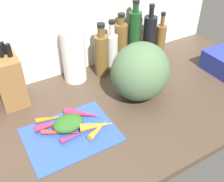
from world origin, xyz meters
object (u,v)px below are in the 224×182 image
object	(u,v)px
knife_block	(9,79)
bottle_2	(121,42)
bottle_0	(102,54)
carrot_1	(50,119)
winter_squash	(140,72)
bottle_5	(160,40)
carrot_3	(73,136)
carrot_6	(61,132)
carrot_5	(52,124)
carrot_4	(83,114)
cutting_board	(71,134)
carrot_0	(97,126)
bottle_1	(112,50)
carrot_2	(98,129)
bottle_3	(134,36)
paper_towel_roll	(74,56)
bottle_4	(149,38)

from	to	relation	value
knife_block	bottle_2	world-z (taller)	knife_block
knife_block	bottle_0	distance (cm)	45.58
carrot_1	winter_squash	xyz separation A→B (cm)	(42.11, -3.79, 11.40)
knife_block	bottle_5	world-z (taller)	knife_block
carrot_3	bottle_2	bearing A→B (deg)	40.90
carrot_6	knife_block	distance (cm)	35.11
winter_squash	bottle_5	bearing A→B (deg)	38.42
carrot_5	bottle_2	xyz separation A→B (cm)	(51.59, 30.82, 9.58)
carrot_1	carrot_4	bearing A→B (deg)	-20.37
carrot_3	carrot_4	size ratio (longest dim) A/B	0.67
cutting_board	carrot_0	distance (cm)	10.79
winter_squash	bottle_1	size ratio (longest dim) A/B	0.99
carrot_2	carrot_4	xyz separation A→B (cm)	(-1.60, 10.64, 0.48)
carrot_6	bottle_1	bearing A→B (deg)	38.08
bottle_0	bottle_1	bearing A→B (deg)	17.78
bottle_0	bottle_2	size ratio (longest dim) A/B	1.00
carrot_5	bottle_3	distance (cm)	66.85
carrot_2	paper_towel_roll	world-z (taller)	paper_towel_roll
bottle_1	bottle_2	bearing A→B (deg)	23.24
carrot_4	bottle_0	xyz separation A→B (cm)	(23.37, 26.08, 9.04)
winter_squash	bottle_4	size ratio (longest dim) A/B	0.86
cutting_board	carrot_5	bearing A→B (deg)	124.91
cutting_board	carrot_5	world-z (taller)	carrot_5
knife_block	bottle_5	bearing A→B (deg)	-0.71
carrot_0	bottle_4	world-z (taller)	bottle_4
winter_squash	bottle_2	xyz separation A→B (cm)	(8.94, 30.67, -1.55)
knife_block	bottle_5	size ratio (longest dim) A/B	1.10
cutting_board	carrot_1	xyz separation A→B (cm)	(-4.37, 10.97, 1.61)
bottle_5	carrot_0	bearing A→B (deg)	-149.30
carrot_2	bottle_3	size ratio (longest dim) A/B	0.35
carrot_2	bottle_2	size ratio (longest dim) A/B	0.42
carrot_4	winter_squash	distance (cm)	31.20
cutting_board	paper_towel_roll	bearing A→B (deg)	62.79
bottle_0	carrot_6	bearing A→B (deg)	-138.66
paper_towel_roll	bottle_2	distance (cm)	28.81
knife_block	carrot_4	bearing A→B (deg)	-50.82
carrot_4	carrot_5	bearing A→B (deg)	176.43
carrot_0	carrot_1	distance (cm)	20.08
carrot_4	bottle_5	world-z (taller)	bottle_5
carrot_1	bottle_0	bearing A→B (deg)	30.46
bottle_2	bottle_5	distance (cm)	23.59
bottle_3	cutting_board	bearing A→B (deg)	-146.26
carrot_2	winter_squash	bearing A→B (deg)	22.81
carrot_2	knife_block	distance (cm)	45.76
bottle_4	paper_towel_roll	bearing A→B (deg)	177.14
knife_block	bottle_2	bearing A→B (deg)	4.18
carrot_2	bottle_2	bearing A→B (deg)	49.14
winter_squash	cutting_board	bearing A→B (deg)	-169.23
carrot_5	bottle_1	world-z (taller)	bottle_1
knife_block	winter_squash	bearing A→B (deg)	-27.04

